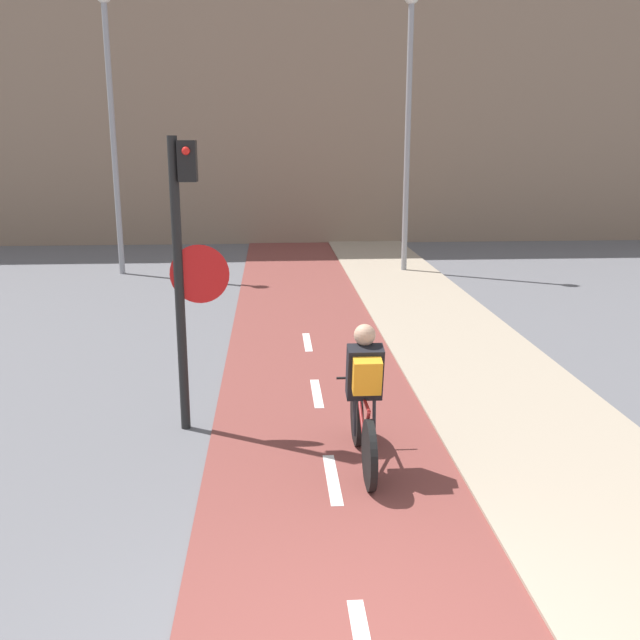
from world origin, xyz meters
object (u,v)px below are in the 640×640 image
Objects in this scene: street_lamp_far at (111,105)px; street_lamp_sidewalk at (409,105)px; traffic_light_pole at (185,255)px; cyclist_near at (364,402)px.

street_lamp_sidewalk is (7.25, -0.21, 0.01)m from street_lamp_far.
street_lamp_far is at bearing 105.52° from traffic_light_pole.
street_lamp_far reaches higher than traffic_light_pole.
street_lamp_sidewalk is (4.39, 10.10, 2.09)m from traffic_light_pole.
traffic_light_pole is at bearing -74.48° from street_lamp_far.
street_lamp_sidewalk is 3.88× the size of cyclist_near.
street_lamp_sidewalk is 12.05m from cyclist_near.
traffic_light_pole is 0.49× the size of street_lamp_sidewalk.
street_lamp_far is 7.26m from street_lamp_sidewalk.
street_lamp_sidewalk reaches higher than traffic_light_pole.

